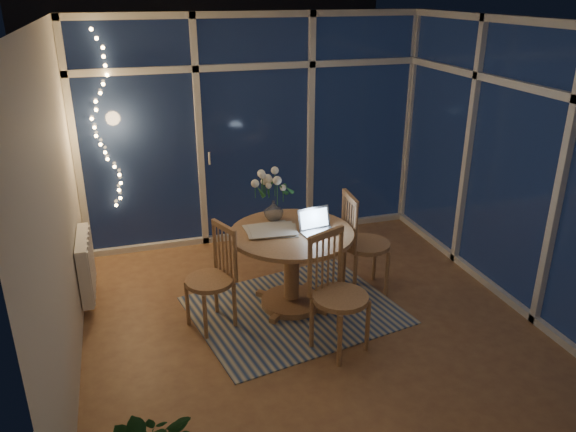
# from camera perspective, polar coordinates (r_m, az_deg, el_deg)

# --- Properties ---
(floor) EXTENTS (4.00, 4.00, 0.00)m
(floor) POSITION_cam_1_polar(r_m,az_deg,el_deg) (5.26, 2.27, -10.34)
(floor) COLOR brown
(floor) RESTS_ON ground
(ceiling) EXTENTS (4.00, 4.00, 0.00)m
(ceiling) POSITION_cam_1_polar(r_m,az_deg,el_deg) (4.44, 2.80, 19.23)
(ceiling) COLOR silver
(ceiling) RESTS_ON wall_back
(wall_back) EXTENTS (4.00, 0.04, 2.60)m
(wall_back) POSITION_cam_1_polar(r_m,az_deg,el_deg) (6.54, -3.36, 8.66)
(wall_back) COLOR beige
(wall_back) RESTS_ON floor
(wall_front) EXTENTS (4.00, 0.04, 2.60)m
(wall_front) POSITION_cam_1_polar(r_m,az_deg,el_deg) (3.05, 15.16, -8.80)
(wall_front) COLOR beige
(wall_front) RESTS_ON floor
(wall_left) EXTENTS (0.04, 4.00, 2.60)m
(wall_left) POSITION_cam_1_polar(r_m,az_deg,el_deg) (4.48, -22.42, 0.48)
(wall_left) COLOR beige
(wall_left) RESTS_ON floor
(wall_right) EXTENTS (0.04, 4.00, 2.60)m
(wall_right) POSITION_cam_1_polar(r_m,az_deg,el_deg) (5.65, 22.09, 4.87)
(wall_right) COLOR beige
(wall_right) RESTS_ON floor
(window_wall_back) EXTENTS (4.00, 0.10, 2.60)m
(window_wall_back) POSITION_cam_1_polar(r_m,az_deg,el_deg) (6.50, -3.27, 8.58)
(window_wall_back) COLOR silver
(window_wall_back) RESTS_ON floor
(window_wall_right) EXTENTS (0.10, 4.00, 2.60)m
(window_wall_right) POSITION_cam_1_polar(r_m,az_deg,el_deg) (5.63, 21.77, 4.85)
(window_wall_right) COLOR silver
(window_wall_right) RESTS_ON floor
(radiator) EXTENTS (0.10, 0.70, 0.58)m
(radiator) POSITION_cam_1_polar(r_m,az_deg,el_deg) (5.65, -19.87, -4.69)
(radiator) COLOR white
(radiator) RESTS_ON wall_left
(fairy_lights) EXTENTS (0.24, 0.10, 1.85)m
(fairy_lights) POSITION_cam_1_polar(r_m,az_deg,el_deg) (6.20, -18.29, 8.97)
(fairy_lights) COLOR #FFBB66
(fairy_lights) RESTS_ON window_wall_back
(garden_patio) EXTENTS (12.00, 6.00, 0.10)m
(garden_patio) POSITION_cam_1_polar(r_m,az_deg,el_deg) (9.82, -4.54, 5.08)
(garden_patio) COLOR black
(garden_patio) RESTS_ON ground
(garden_fence) EXTENTS (11.00, 0.08, 1.80)m
(garden_fence) POSITION_cam_1_polar(r_m,az_deg,el_deg) (9.98, -8.21, 10.88)
(garden_fence) COLOR #392614
(garden_fence) RESTS_ON ground
(neighbour_roof) EXTENTS (7.00, 3.00, 2.20)m
(neighbour_roof) POSITION_cam_1_polar(r_m,az_deg,el_deg) (12.82, -9.45, 19.17)
(neighbour_roof) COLOR #2E2F37
(neighbour_roof) RESTS_ON ground
(garden_shrubs) EXTENTS (0.90, 0.90, 0.90)m
(garden_shrubs) POSITION_cam_1_polar(r_m,az_deg,el_deg) (7.97, -11.26, 4.44)
(garden_shrubs) COLOR black
(garden_shrubs) RESTS_ON ground
(rug) EXTENTS (2.07, 1.78, 0.01)m
(rug) POSITION_cam_1_polar(r_m,az_deg,el_deg) (5.37, 0.67, -9.53)
(rug) COLOR beige
(rug) RESTS_ON floor
(dining_table) EXTENTS (1.33, 1.33, 0.77)m
(dining_table) POSITION_cam_1_polar(r_m,az_deg,el_deg) (5.26, 0.36, -5.45)
(dining_table) COLOR olive
(dining_table) RESTS_ON floor
(chair_left) EXTENTS (0.58, 0.58, 0.96)m
(chair_left) POSITION_cam_1_polar(r_m,az_deg,el_deg) (4.96, -8.00, -6.30)
(chair_left) COLOR olive
(chair_left) RESTS_ON floor
(chair_right) EXTENTS (0.52, 0.52, 1.05)m
(chair_right) POSITION_cam_1_polar(r_m,az_deg,el_deg) (5.54, 7.98, -2.63)
(chair_right) COLOR olive
(chair_right) RESTS_ON floor
(chair_front) EXTENTS (0.63, 0.63, 1.04)m
(chair_front) POSITION_cam_1_polar(r_m,az_deg,el_deg) (4.61, 5.38, -7.98)
(chair_front) COLOR olive
(chair_front) RESTS_ON floor
(laptop) EXTENTS (0.35, 0.31, 0.23)m
(laptop) POSITION_cam_1_polar(r_m,az_deg,el_deg) (5.02, 3.26, -0.60)
(laptop) COLOR #B5B5B9
(laptop) RESTS_ON dining_table
(flower_vase) EXTENTS (0.24, 0.24, 0.21)m
(flower_vase) POSITION_cam_1_polar(r_m,az_deg,el_deg) (5.31, -1.47, 0.66)
(flower_vase) COLOR silver
(flower_vase) RESTS_ON dining_table
(bowl) EXTENTS (0.18, 0.18, 0.04)m
(bowl) POSITION_cam_1_polar(r_m,az_deg,el_deg) (5.30, 2.45, -0.41)
(bowl) COLOR white
(bowl) RESTS_ON dining_table
(newspapers) EXTENTS (0.44, 0.34, 0.02)m
(newspapers) POSITION_cam_1_polar(r_m,az_deg,el_deg) (5.11, -1.82, -1.38)
(newspapers) COLOR silver
(newspapers) RESTS_ON dining_table
(phone) EXTENTS (0.11, 0.10, 0.01)m
(phone) POSITION_cam_1_polar(r_m,az_deg,el_deg) (5.05, 0.01, -1.76)
(phone) COLOR black
(phone) RESTS_ON dining_table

